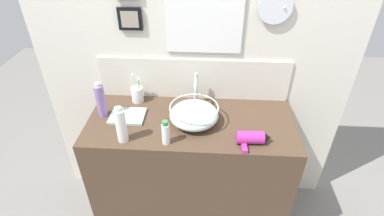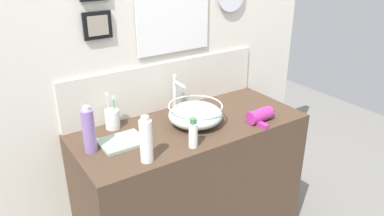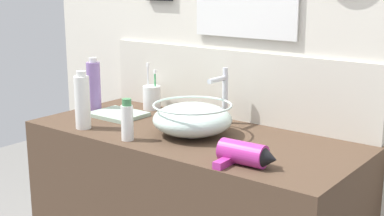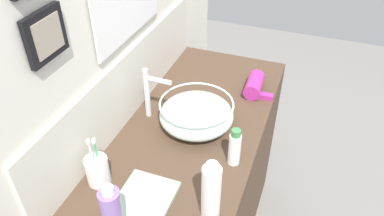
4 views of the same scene
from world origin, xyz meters
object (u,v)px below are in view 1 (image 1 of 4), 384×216
glass_bowl_sink (194,114)px  shampoo_bottle (101,101)px  toothbrush_cup (137,94)px  hand_towel (127,116)px  lotion_bottle (166,133)px  spray_bottle (121,125)px  hair_drier (253,138)px  faucet (196,88)px

glass_bowl_sink → shampoo_bottle: shampoo_bottle is taller
toothbrush_cup → glass_bowl_sink: bearing=-28.5°
shampoo_bottle → hand_towel: shampoo_bottle is taller
glass_bowl_sink → hand_towel: glass_bowl_sink is taller
shampoo_bottle → hand_towel: bearing=-3.5°
lotion_bottle → hand_towel: size_ratio=0.71×
spray_bottle → shampoo_bottle: 0.30m
hair_drier → hand_towel: size_ratio=0.90×
glass_bowl_sink → faucet: faucet is taller
toothbrush_cup → shampoo_bottle: size_ratio=0.88×
hair_drier → glass_bowl_sink: bearing=153.9°
lotion_bottle → glass_bowl_sink: bearing=53.4°
shampoo_bottle → spray_bottle: bearing=-50.9°
spray_bottle → shampoo_bottle: (-0.19, 0.23, 0.00)m
faucet → spray_bottle: 0.56m
lotion_bottle → spray_bottle: bearing=178.0°
spray_bottle → hand_towel: spray_bottle is taller
spray_bottle → toothbrush_cup: bearing=90.0°
faucet → lotion_bottle: 0.43m
toothbrush_cup → shampoo_bottle: 0.26m
hair_drier → shampoo_bottle: (-0.93, 0.21, 0.08)m
spray_bottle → shampoo_bottle: bearing=129.1°
glass_bowl_sink → spray_bottle: spray_bottle is taller
hand_towel → hair_drier: bearing=-14.5°
spray_bottle → faucet: bearing=44.5°
glass_bowl_sink → hand_towel: 0.43m
spray_bottle → glass_bowl_sink: bearing=25.4°
toothbrush_cup → spray_bottle: bearing=-90.0°
toothbrush_cup → lotion_bottle: toothbrush_cup is taller
hair_drier → hand_towel: bearing=165.5°
glass_bowl_sink → faucet: bearing=90.0°
glass_bowl_sink → lotion_bottle: lotion_bottle is taller
spray_bottle → lotion_bottle: spray_bottle is taller
shampoo_bottle → hair_drier: bearing=-12.7°
glass_bowl_sink → lotion_bottle: 0.25m
glass_bowl_sink → hair_drier: glass_bowl_sink is taller
toothbrush_cup → spray_bottle: size_ratio=0.92×
spray_bottle → shampoo_bottle: shampoo_bottle is taller
toothbrush_cup → lotion_bottle: size_ratio=1.36×
glass_bowl_sink → shampoo_bottle: bearing=176.0°
hair_drier → hand_towel: hair_drier is taller
toothbrush_cup → hand_towel: size_ratio=0.96×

